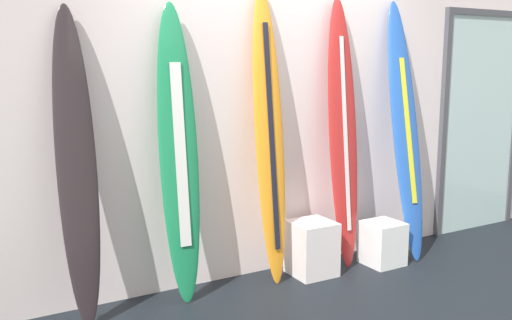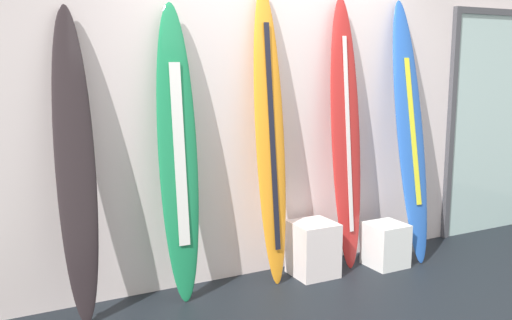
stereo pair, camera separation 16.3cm
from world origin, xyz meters
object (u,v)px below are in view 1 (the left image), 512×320
Objects in this scene: surfboard_charcoal at (77,170)px; surfboard_emerald at (179,157)px; surfboard_crimson at (343,136)px; surfboard_cobalt at (405,132)px; surfboard_sunset at (269,139)px; display_block_left at (383,243)px; display_block_center at (312,248)px; glass_door at (480,119)px.

surfboard_emerald is at bearing 0.53° from surfboard_charcoal.
surfboard_cobalt is at bearing -8.17° from surfboard_crimson.
surfboard_emerald is (0.70, 0.01, 0.03)m from surfboard_charcoal.
surfboard_emerald is at bearing 179.91° from surfboard_sunset.
display_block_left is 0.67m from display_block_center.
surfboard_cobalt is at bearing -1.75° from surfboard_charcoal.
surfboard_crimson is 5.07× the size of display_block_center.
surfboard_crimson is (0.71, -0.00, -0.02)m from surfboard_sunset.
display_block_center is at bearing -167.03° from surfboard_crimson.
surfboard_sunset is 1.02× the size of surfboard_crimson.
surfboard_crimson is 1.00× the size of surfboard_cobalt.
glass_door is at bearing 11.22° from surfboard_cobalt.
display_block_center is 0.20× the size of glass_door.
surfboard_charcoal is at bearing 175.70° from display_block_left.
surfboard_charcoal is at bearing -179.91° from surfboard_crimson.
surfboard_charcoal is 0.94× the size of glass_door.
surfboard_cobalt is (1.32, -0.09, -0.02)m from surfboard_sunset.
surfboard_emerald is 1.38m from display_block_center.
surfboard_emerald reaches higher than display_block_left.
surfboard_emerald is at bearing 173.78° from display_block_left.
surfboard_sunset is at bearing -176.42° from glass_door.
surfboard_charcoal is 1.97m from display_block_center.
surfboard_crimson is (2.16, 0.00, 0.08)m from surfboard_charcoal.
display_block_center is at bearing 170.84° from display_block_left.
surfboard_cobalt is 0.98m from display_block_left.
surfboard_sunset is at bearing 169.40° from display_block_left.
surfboard_crimson reaches higher than display_block_center.
surfboard_crimson is 0.99m from display_block_left.
display_block_center is (-0.97, 0.01, -0.89)m from surfboard_cobalt.
surfboard_sunset is 1.40m from display_block_left.
surfboard_emerald is at bearing -177.24° from glass_door.
surfboard_crimson is (1.45, -0.00, 0.05)m from surfboard_emerald.
display_block_left is 0.17× the size of glass_door.
surfboard_sunset is (1.45, 0.01, 0.10)m from surfboard_charcoal.
surfboard_emerald is 0.75m from surfboard_sunset.
surfboard_cobalt is (2.07, -0.09, 0.06)m from surfboard_emerald.
glass_door is at bearing 3.58° from surfboard_sunset.
surfboard_sunset reaches higher than surfboard_cobalt.
surfboard_sunset is 1.03× the size of glass_door.
surfboard_emerald reaches higher than surfboard_charcoal.
surfboard_sunset reaches higher than surfboard_crimson.
surfboard_cobalt is 1.29m from glass_door.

